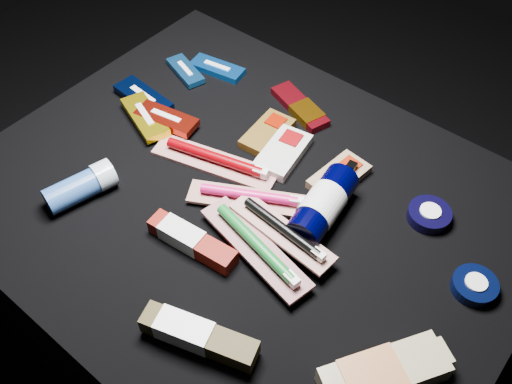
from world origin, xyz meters
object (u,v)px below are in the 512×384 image
Objects in this scene: lotion_bottle at (323,205)px; deodorant_stick at (82,186)px; toothpaste_carton_red at (189,239)px; bodywash_bottle at (381,375)px.

lotion_bottle reaches higher than deodorant_stick.
lotion_bottle is 1.52× the size of deodorant_stick.
toothpaste_carton_red is (0.22, 0.04, -0.01)m from deodorant_stick.
bodywash_bottle is 0.59m from deodorant_stick.
bodywash_bottle is at bearing -46.46° from lotion_bottle.
bodywash_bottle is (0.23, -0.19, -0.01)m from lotion_bottle.
bodywash_bottle is 1.40× the size of deodorant_stick.
toothpaste_carton_red is at bearing -133.26° from lotion_bottle.
deodorant_stick is at bearing -154.56° from lotion_bottle.
lotion_bottle is 0.43m from deodorant_stick.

